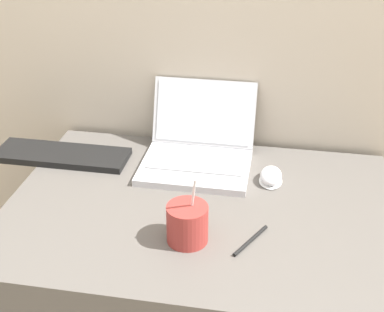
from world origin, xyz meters
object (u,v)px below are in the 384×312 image
Objects in this scene: drink_cup at (187,223)px; external_keyboard at (62,155)px; computer_mouse at (271,176)px; pen at (251,240)px; laptop at (198,148)px.

external_keyboard is at bearing 144.00° from drink_cup.
drink_cup is at bearing -121.17° from computer_mouse.
external_keyboard is at bearing 152.76° from pen.
computer_mouse is 0.28m from pen.
external_keyboard is 3.21× the size of pen.
computer_mouse is 0.75× the size of pen.
computer_mouse is (0.22, -0.08, -0.03)m from laptop.
computer_mouse reaches higher than pen.
pen is at bearing -62.50° from laptop.
pen is (0.19, -0.36, -0.04)m from laptop.
drink_cup is 0.16m from pen.
computer_mouse reaches higher than external_keyboard.
laptop is at bearing 95.70° from drink_cup.
pen is (-0.03, -0.28, -0.01)m from computer_mouse.
pen is at bearing 7.02° from drink_cup.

